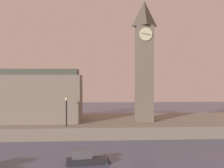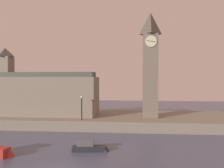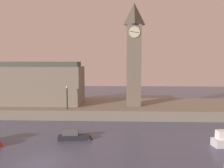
% 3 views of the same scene
% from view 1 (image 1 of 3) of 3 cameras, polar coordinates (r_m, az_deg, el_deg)
% --- Properties ---
extents(far_embankment, '(70.00, 12.00, 1.50)m').
position_cam_1_polar(far_embankment, '(36.23, -7.36, -9.11)').
color(far_embankment, slate).
rests_on(far_embankment, ground).
extents(clock_tower, '(2.46, 2.50, 16.14)m').
position_cam_1_polar(clock_tower, '(34.71, 7.21, 5.52)').
color(clock_tower, '#6B6051').
rests_on(clock_tower, far_embankment).
extents(parliament_hall, '(16.65, 5.84, 11.10)m').
position_cam_1_polar(parliament_hall, '(36.70, -20.78, -2.33)').
color(parliament_hall, slate).
rests_on(parliament_hall, far_embankment).
extents(streetlamp, '(0.36, 0.36, 3.47)m').
position_cam_1_polar(streetlamp, '(31.11, -10.18, -5.37)').
color(streetlamp, black).
rests_on(streetlamp, far_embankment).
extents(boat_barge_dark, '(4.00, 1.38, 1.39)m').
position_cam_1_polar(boat_barge_dark, '(22.70, -4.97, -16.42)').
color(boat_barge_dark, '#232328').
rests_on(boat_barge_dark, ground).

